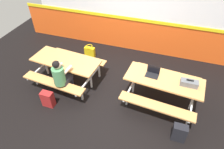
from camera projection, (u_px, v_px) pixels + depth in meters
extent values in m
cube|color=black|center=(112.00, 89.00, 5.57)|extent=(10.00, 10.00, 0.02)
cube|color=#E55119|center=(132.00, 35.00, 6.81)|extent=(8.00, 0.12, 1.10)
cube|color=yellow|center=(133.00, 19.00, 6.37)|extent=(8.00, 0.03, 0.10)
cube|color=tan|center=(65.00, 60.00, 5.39)|extent=(1.93, 0.92, 0.04)
cube|color=tan|center=(53.00, 83.00, 5.14)|extent=(1.79, 0.44, 0.04)
cube|color=tan|center=(79.00, 57.00, 6.02)|extent=(1.79, 0.44, 0.04)
cube|color=white|center=(46.00, 65.00, 5.86)|extent=(0.04, 0.04, 0.70)
cube|color=white|center=(46.00, 63.00, 5.83)|extent=(0.18, 1.55, 0.04)
cube|color=white|center=(36.00, 79.00, 5.60)|extent=(0.04, 0.04, 0.41)
cube|color=white|center=(57.00, 59.00, 6.31)|extent=(0.04, 0.04, 0.41)
cube|color=white|center=(91.00, 78.00, 5.40)|extent=(0.04, 0.04, 0.70)
cube|color=white|center=(91.00, 77.00, 5.38)|extent=(0.18, 1.55, 0.04)
cube|color=white|center=(82.00, 94.00, 5.14)|extent=(0.04, 0.04, 0.41)
cube|color=white|center=(99.00, 71.00, 5.85)|extent=(0.04, 0.04, 0.41)
cube|color=tan|center=(164.00, 80.00, 4.80)|extent=(1.93, 0.92, 0.04)
cube|color=tan|center=(156.00, 106.00, 4.55)|extent=(1.79, 0.44, 0.04)
cube|color=tan|center=(167.00, 73.00, 5.43)|extent=(1.79, 0.44, 0.04)
cube|color=white|center=(134.00, 82.00, 5.27)|extent=(0.04, 0.04, 0.70)
cube|color=white|center=(134.00, 81.00, 5.24)|extent=(0.18, 1.55, 0.04)
cube|color=white|center=(127.00, 99.00, 5.01)|extent=(0.04, 0.04, 0.41)
cube|color=white|center=(139.00, 75.00, 5.72)|extent=(0.04, 0.04, 0.41)
cube|color=white|center=(192.00, 99.00, 4.81)|extent=(0.04, 0.04, 0.70)
cube|color=white|center=(193.00, 98.00, 4.79)|extent=(0.18, 1.55, 0.04)
cube|color=white|center=(188.00, 118.00, 4.55)|extent=(0.04, 0.04, 0.41)
cube|color=white|center=(193.00, 90.00, 5.26)|extent=(0.04, 0.04, 0.41)
cylinder|color=#2D2D38|center=(66.00, 82.00, 5.45)|extent=(0.11, 0.11, 0.45)
cylinder|color=#2D2D38|center=(72.00, 84.00, 5.39)|extent=(0.11, 0.11, 0.45)
cube|color=#2D2D38|center=(64.00, 79.00, 5.13)|extent=(0.33, 0.41, 0.12)
cylinder|color=#4C8C59|center=(59.00, 76.00, 4.86)|extent=(0.30, 0.30, 0.48)
cylinder|color=beige|center=(58.00, 67.00, 4.97)|extent=(0.11, 0.31, 0.08)
cylinder|color=beige|center=(68.00, 70.00, 4.89)|extent=(0.11, 0.31, 0.08)
sphere|color=beige|center=(57.00, 65.00, 4.65)|extent=(0.20, 0.20, 0.20)
sphere|color=black|center=(56.00, 64.00, 4.61)|extent=(0.18, 0.18, 0.18)
cube|color=black|center=(152.00, 75.00, 4.88)|extent=(0.34, 0.25, 0.01)
cube|color=black|center=(154.00, 69.00, 4.88)|extent=(0.32, 0.04, 0.21)
cube|color=#595B60|center=(189.00, 83.00, 4.57)|extent=(0.40, 0.18, 0.14)
cube|color=black|center=(190.00, 80.00, 4.51)|extent=(0.16, 0.02, 0.02)
cube|color=maroon|center=(48.00, 99.00, 4.99)|extent=(0.30, 0.18, 0.44)
cube|color=maroon|center=(51.00, 98.00, 5.11)|extent=(0.21, 0.04, 0.19)
cube|color=yellow|center=(90.00, 52.00, 6.65)|extent=(0.34, 0.14, 0.36)
torus|color=yellow|center=(89.00, 46.00, 6.49)|extent=(0.21, 0.21, 0.02)
cube|color=black|center=(179.00, 133.00, 4.25)|extent=(0.30, 0.18, 0.44)
cube|color=black|center=(179.00, 130.00, 4.37)|extent=(0.21, 0.04, 0.19)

